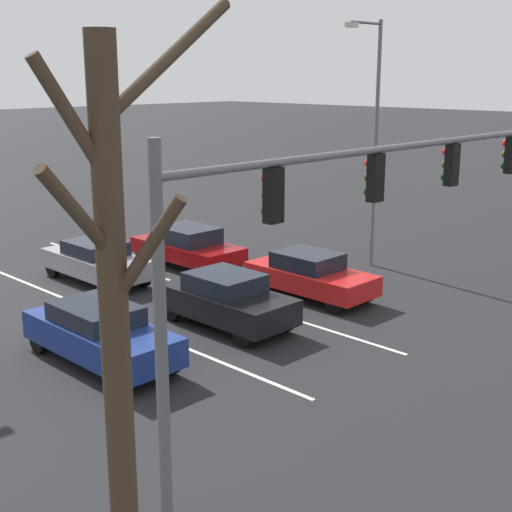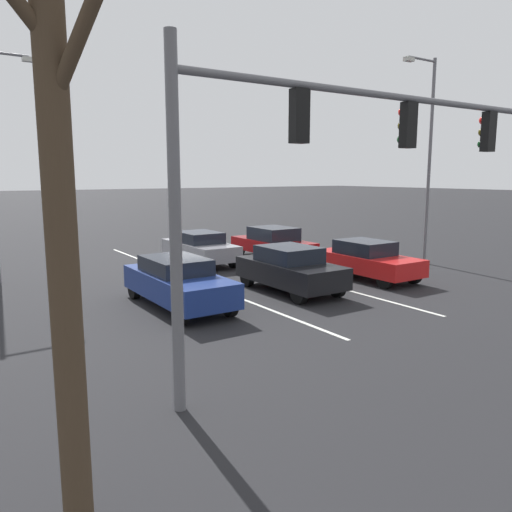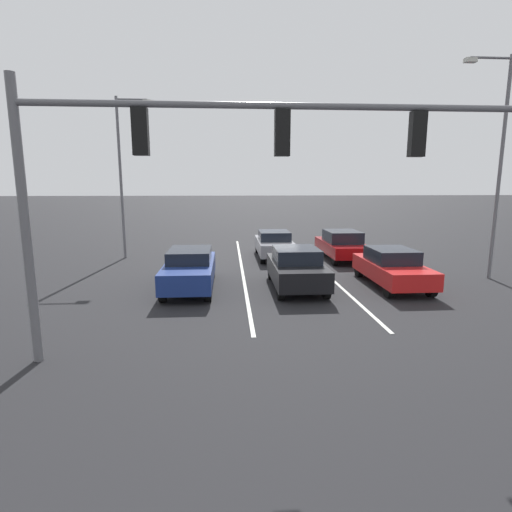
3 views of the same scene
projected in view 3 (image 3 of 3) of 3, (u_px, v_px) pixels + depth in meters
The scene contains 11 objects.
ground_plane at pixel (273, 256), 21.68m from camera, with size 240.00×240.00×0.00m, color black.
lane_stripe_left_divider at pixel (318, 266), 19.07m from camera, with size 0.12×17.57×0.01m, color silver.
lane_stripe_center_divider at pixel (242, 267), 18.82m from camera, with size 0.12×17.57×0.01m, color silver.
car_black_midlane_front at pixel (296, 268), 14.93m from camera, with size 1.83×4.04×1.53m.
car_red_leftlane_front at pixel (392, 267), 15.32m from camera, with size 1.77×4.28×1.44m.
car_navy_rightlane_front at pixel (190, 268), 14.93m from camera, with size 1.76×4.55×1.47m.
car_gray_midlane_second at pixel (274, 244), 21.23m from camera, with size 1.78×4.34×1.42m.
car_maroon_leftlane_second at pixel (342, 245), 20.80m from camera, with size 1.88×4.50×1.49m.
traffic_signal_gantry at pixel (258, 151), 8.43m from camera, with size 13.43×0.37×6.04m.
street_lamp_right_shoulder at pixel (124, 168), 20.47m from camera, with size 1.82×0.24×8.20m.
street_lamp_left_shoulder at pixel (497, 156), 15.76m from camera, with size 1.92×0.24×8.73m.
Camera 3 is at (2.45, 21.21, 3.86)m, focal length 28.00 mm.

